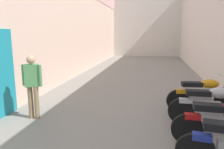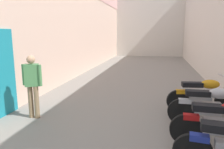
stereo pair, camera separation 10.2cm
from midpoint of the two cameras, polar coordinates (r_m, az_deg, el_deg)
The scene contains 7 objects.
ground_plane at distance 7.92m, azimuth 5.80°, elevation -4.56°, with size 37.22×37.22×0.00m, color gray.
building_right at distance 9.91m, azimuth 26.74°, elevation 13.84°, with size 0.45×21.22×5.61m.
building_far_end at distance 21.23m, azimuth 10.04°, elevation 12.19°, with size 8.98×2.00×5.32m, color beige.
motorcycle_fifth at distance 4.52m, azimuth 27.76°, elevation -11.13°, with size 1.85×0.58×1.04m.
motorcycle_sixth at distance 5.43m, azimuth 24.96°, elevation -7.30°, with size 1.85×0.58×1.04m.
motorcycle_seventh at distance 6.26m, azimuth 23.17°, elevation -4.80°, with size 1.85×0.58×1.04m.
pedestrian_further_down at distance 5.64m, azimuth -19.72°, elevation -1.88°, with size 0.52×0.33×1.57m.
Camera 2 is at (0.84, 1.03, 2.09)m, focal length 34.81 mm.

